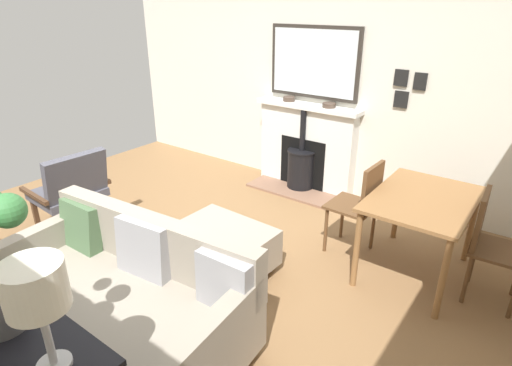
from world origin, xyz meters
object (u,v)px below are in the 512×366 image
(fireplace, at_px, (305,152))
(dining_chair_near_fireplace, at_px, (361,201))
(mantel_bowl_far, at_px, (329,105))
(ottoman, at_px, (224,246))
(mantel_bowl_near, at_px, (289,99))
(dining_table, at_px, (422,208))
(sofa, at_px, (122,297))
(armchair_accent, at_px, (71,188))
(table_lamp_far_end, at_px, (36,291))
(dining_chair_by_back_wall, at_px, (489,239))

(fireplace, xyz_separation_m, dining_chair_near_fireplace, (1.03, 1.17, 0.07))
(fireplace, distance_m, mantel_bowl_far, 0.68)
(fireplace, bearing_deg, ottoman, 10.59)
(fireplace, height_order, ottoman, fireplace)
(mantel_bowl_near, distance_m, dining_table, 2.26)
(mantel_bowl_near, xyz_separation_m, dining_table, (1.03, 1.95, -0.46))
(sofa, distance_m, dining_chair_near_fireplace, 2.13)
(sofa, relative_size, dining_table, 1.78)
(armchair_accent, bearing_deg, mantel_bowl_near, 156.62)
(armchair_accent, bearing_deg, dining_table, 113.89)
(fireplace, distance_m, sofa, 3.01)
(ottoman, bearing_deg, dining_table, 125.72)
(fireplace, distance_m, ottoman, 2.02)
(dining_table, distance_m, dining_chair_near_fireplace, 0.52)
(ottoman, bearing_deg, mantel_bowl_far, -177.33)
(mantel_bowl_far, bearing_deg, dining_table, 53.82)
(mantel_bowl_far, height_order, dining_chair_near_fireplace, mantel_bowl_far)
(mantel_bowl_far, bearing_deg, armchair_accent, -33.51)
(mantel_bowl_far, height_order, table_lamp_far_end, table_lamp_far_end)
(fireplace, height_order, dining_chair_by_back_wall, fireplace)
(table_lamp_far_end, bearing_deg, dining_chair_by_back_wall, 155.69)
(fireplace, height_order, armchair_accent, fireplace)
(fireplace, xyz_separation_m, armchair_accent, (2.34, -1.28, 0.02))
(armchair_accent, bearing_deg, fireplace, 151.37)
(sofa, bearing_deg, armchair_accent, -111.65)
(ottoman, relative_size, armchair_accent, 0.96)
(mantel_bowl_near, xyz_separation_m, table_lamp_far_end, (3.74, 1.25, 0.09))
(sofa, height_order, dining_table, sofa)
(mantel_bowl_near, distance_m, table_lamp_far_end, 3.94)
(ottoman, xyz_separation_m, dining_chair_by_back_wall, (-0.95, 1.84, 0.27))
(dining_table, xyz_separation_m, dining_chair_near_fireplace, (0.00, -0.52, -0.09))
(mantel_bowl_far, relative_size, ottoman, 0.18)
(mantel_bowl_far, xyz_separation_m, table_lamp_far_end, (3.74, 0.71, 0.09))
(table_lamp_far_end, relative_size, dining_table, 0.48)
(ottoman, xyz_separation_m, armchair_accent, (0.36, -1.65, 0.24))
(sofa, xyz_separation_m, ottoman, (-1.01, 0.02, -0.10))
(sofa, height_order, ottoman, sofa)
(armchair_accent, height_order, dining_chair_near_fireplace, dining_chair_near_fireplace)
(armchair_accent, height_order, dining_chair_by_back_wall, dining_chair_by_back_wall)
(fireplace, bearing_deg, dining_table, 58.75)
(mantel_bowl_near, bearing_deg, armchair_accent, -23.38)
(dining_table, distance_m, dining_chair_by_back_wall, 0.52)
(fireplace, relative_size, table_lamp_far_end, 2.65)
(dining_chair_near_fireplace, height_order, dining_chair_by_back_wall, dining_chair_near_fireplace)
(ottoman, bearing_deg, dining_chair_by_back_wall, 117.25)
(armchair_accent, bearing_deg, ottoman, 102.48)
(sofa, xyz_separation_m, dining_chair_near_fireplace, (-1.96, 0.82, 0.18))
(dining_chair_by_back_wall, bearing_deg, fireplace, -115.05)
(table_lamp_far_end, distance_m, dining_chair_by_back_wall, 3.04)
(dining_chair_by_back_wall, bearing_deg, ottoman, -62.75)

